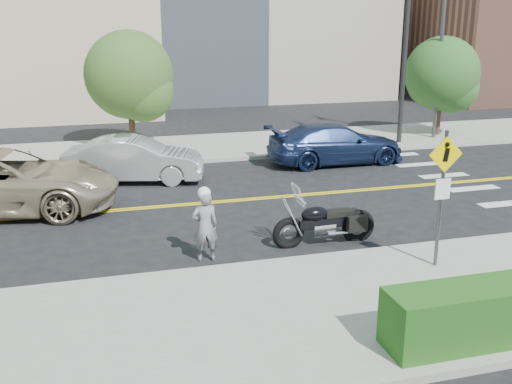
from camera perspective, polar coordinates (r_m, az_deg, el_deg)
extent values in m
plane|color=black|center=(18.04, -5.72, -1.12)|extent=(120.00, 120.00, 0.00)
cube|color=#9E9B91|center=(11.24, 1.15, -11.94)|extent=(60.00, 5.00, 0.15)
cube|color=#9E9B91|center=(25.21, -8.73, 4.01)|extent=(60.00, 5.00, 0.15)
cylinder|color=#4C4C51|center=(27.81, 17.20, 13.12)|extent=(0.16, 0.16, 8.00)
cylinder|color=black|center=(26.39, 13.95, 12.13)|extent=(0.20, 0.20, 7.00)
cylinder|color=#4C4C51|center=(13.34, 17.19, -0.72)|extent=(0.08, 0.08, 3.00)
cube|color=#F9D800|center=(13.07, 17.63, 3.43)|extent=(0.78, 0.03, 0.78)
cube|color=white|center=(13.25, 17.35, 0.27)|extent=(0.35, 0.03, 0.45)
imported|color=silver|center=(13.64, -4.88, -3.27)|extent=(0.61, 0.41, 1.66)
sphere|color=white|center=(13.40, -4.96, -0.11)|extent=(0.30, 0.30, 0.30)
imported|color=tan|center=(18.48, -22.96, 0.94)|extent=(6.84, 4.03, 1.78)
imported|color=silver|center=(20.63, -11.52, 3.05)|extent=(4.85, 2.65, 1.52)
imported|color=navy|center=(22.97, 7.60, 4.59)|extent=(5.26, 2.21, 1.52)
cylinder|color=#382619|center=(25.44, -11.85, 8.37)|extent=(0.26, 0.26, 3.99)
sphere|color=#34571B|center=(25.32, -12.00, 10.87)|extent=(3.59, 3.59, 3.59)
cylinder|color=#382619|center=(28.74, 17.12, 8.65)|extent=(0.23, 0.23, 3.75)
sphere|color=#23521A|center=(28.63, 17.30, 10.72)|extent=(3.31, 3.31, 3.31)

